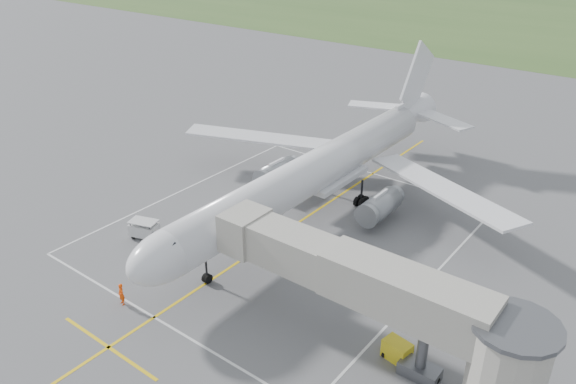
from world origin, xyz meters
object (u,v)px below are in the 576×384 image
Objects in this scene: gpu_unit at (397,350)px; baggage_cart at (144,229)px; ramp_worker_nose at (121,294)px; jet_bridge at (393,303)px; airliner at (317,171)px; ramp_worker_wing at (269,172)px.

baggage_cart is (-25.55, -0.04, 0.21)m from gpu_unit.
ramp_worker_nose is (-19.20, -7.45, 0.22)m from gpu_unit.
jet_bridge is 11.73× the size of gpu_unit.
baggage_cart is at bearing -170.02° from gpu_unit.
airliner is 21.67m from ramp_worker_nose.
gpu_unit is at bearing 33.53° from ramp_worker_nose.
ramp_worker_nose reaches higher than gpu_unit.
baggage_cart is at bearing 101.45° from ramp_worker_wing.
airliner is at bearing 37.23° from baggage_cart.
jet_bridge is 8.30× the size of baggage_cart.
jet_bridge is 12.87× the size of ramp_worker_wing.
ramp_worker_nose is (6.35, -7.41, 0.01)m from baggage_cart.
airliner is at bearing 175.95° from ramp_worker_wing.
gpu_unit is at bearing -18.13° from baggage_cart.
ramp_worker_wing reaches higher than gpu_unit.
jet_bridge reaches higher than ramp_worker_wing.
ramp_worker_nose is (-3.12, -21.16, -3.50)m from airliner.
baggage_cart is 1.58× the size of ramp_worker_nose.
jet_bridge is at bearing 159.62° from ramp_worker_wing.
airliner reaches higher than ramp_worker_nose.
ramp_worker_wing is (1.04, 16.66, 0.03)m from baggage_cart.
gpu_unit is at bearing 160.88° from ramp_worker_wing.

